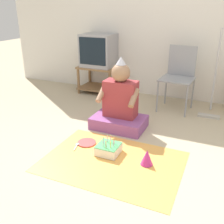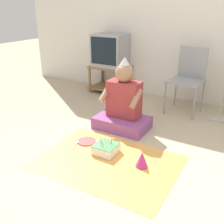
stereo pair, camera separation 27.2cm
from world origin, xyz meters
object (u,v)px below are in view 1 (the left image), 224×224
Objects in this scene: folding_chair at (179,73)px; birthday_cake at (109,149)px; dust_mop at (212,93)px; tv at (99,50)px; paper_plate at (87,143)px; person_seated at (120,105)px; party_hat_blue at (147,157)px.

birthday_cake is (-0.36, -1.53, -0.45)m from folding_chair.
folding_chair is 0.77× the size of dust_mop.
birthday_cake is (0.98, -1.75, -0.65)m from tv.
person_seated is at bearing 72.71° from paper_plate.
paper_plate is at bearing -114.74° from folding_chair.
dust_mop is 1.33× the size of person_seated.
birthday_cake reaches higher than party_hat_blue.
paper_plate is (0.68, -1.66, -0.69)m from tv.
folding_chair is at bearing 65.26° from paper_plate.
person_seated is (0.84, -1.13, -0.42)m from tv.
person_seated is 0.87m from party_hat_blue.
birthday_cake reaches higher than paper_plate.
dust_mop is (1.81, -0.31, -0.38)m from tv.
paper_plate is at bearing 163.25° from birthday_cake.
folding_chair is 1.07m from person_seated.
dust_mop is (0.47, -0.10, -0.19)m from folding_chair.
party_hat_blue is 0.74× the size of paper_plate.
dust_mop is 1.79m from paper_plate.
person_seated is 3.89× the size of birthday_cake.
dust_mop is at bearing 40.11° from person_seated.
folding_chair reaches higher than person_seated.
party_hat_blue reaches higher than paper_plate.
dust_mop is 5.18× the size of birthday_cake.
paper_plate is at bearing -130.14° from dust_mop.
birthday_cake is at bearing 174.96° from party_hat_blue.
tv reaches higher than person_seated.
party_hat_blue is at bearing -50.27° from person_seated.
folding_chair is 1.02× the size of person_seated.
person_seated reaches higher than party_hat_blue.
tv is 0.59× the size of folding_chair.
tv is 2.35× the size of birthday_cake.
party_hat_blue is at bearing -106.14° from dust_mop.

